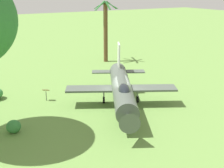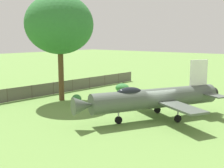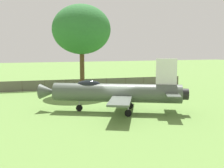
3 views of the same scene
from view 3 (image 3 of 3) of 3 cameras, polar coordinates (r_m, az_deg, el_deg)
ground_plane at (r=24.82m, az=0.95°, el=-5.89°), size 200.00×200.00×0.00m
display_jet at (r=24.51m, az=0.08°, el=-1.76°), size 9.30×12.59×4.85m
shade_tree at (r=35.38m, az=-6.35°, el=11.19°), size 6.84×7.42×11.26m
perimeter_fence at (r=39.34m, az=-3.19°, el=0.16°), size 2.03×26.27×1.49m
shrub_near_fence at (r=33.27m, az=-5.34°, el=-1.70°), size 1.05×0.96×0.96m
shrub_by_tree at (r=36.20m, az=6.82°, el=-0.89°), size 1.77×1.60×1.10m
info_plaque at (r=31.23m, az=5.83°, el=-1.61°), size 0.72×0.65×1.14m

